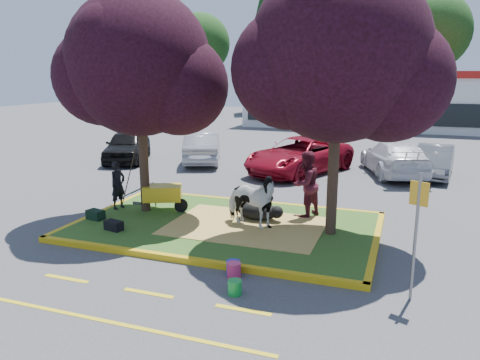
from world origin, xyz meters
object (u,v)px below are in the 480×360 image
(bucket_pink, at_px, (234,270))
(bucket_blue, at_px, (233,268))
(calf, at_px, (258,211))
(bucket_green, at_px, (235,287))
(car_silver, at_px, (203,147))
(cow, at_px, (250,202))
(handler, at_px, (118,185))
(car_black, at_px, (127,146))
(sign_post, at_px, (417,223))
(wheelbarrow, at_px, (163,193))

(bucket_pink, xyz_separation_m, bucket_blue, (-0.06, 0.11, -0.00))
(bucket_pink, bearing_deg, calf, 99.59)
(bucket_green, relative_size, car_silver, 0.07)
(cow, distance_m, calf, 0.81)
(handler, bearing_deg, car_black, 44.30)
(sign_post, relative_size, bucket_pink, 7.70)
(cow, height_order, bucket_blue, cow)
(bucket_pink, bearing_deg, wheelbarrow, 136.02)
(bucket_pink, relative_size, car_black, 0.07)
(wheelbarrow, distance_m, car_black, 9.60)
(wheelbarrow, distance_m, bucket_green, 5.82)
(bucket_green, relative_size, car_black, 0.07)
(handler, xyz_separation_m, bucket_green, (5.34, -3.96, -0.74))
(cow, xyz_separation_m, car_black, (-9.12, 8.03, -0.10))
(bucket_green, bearing_deg, car_black, 130.64)
(cow, height_order, car_silver, cow)
(car_silver, bearing_deg, calf, 102.29)
(bucket_pink, distance_m, car_black, 14.64)
(bucket_green, relative_size, bucket_pink, 0.92)
(wheelbarrow, relative_size, car_silver, 0.45)
(calf, relative_size, bucket_pink, 3.68)
(cow, xyz_separation_m, wheelbarrow, (-3.03, 0.61, -0.18))
(sign_post, bearing_deg, handler, -175.08)
(car_black, bearing_deg, handler, -80.31)
(wheelbarrow, bearing_deg, bucket_green, -70.67)
(cow, relative_size, car_silver, 0.37)
(sign_post, height_order, car_black, sign_post)
(calf, relative_size, car_silver, 0.27)
(bucket_blue, xyz_separation_m, car_silver, (-5.99, 11.73, 0.59))
(handler, bearing_deg, calf, -72.32)
(cow, xyz_separation_m, car_silver, (-5.44, 8.94, -0.11))
(calf, height_order, sign_post, sign_post)
(bucket_blue, bearing_deg, handler, 148.07)
(bucket_green, bearing_deg, wheelbarrow, 132.75)
(calf, distance_m, car_black, 11.72)
(bucket_pink, height_order, car_silver, car_silver)
(sign_post, height_order, bucket_pink, sign_post)
(handler, xyz_separation_m, sign_post, (8.61, -3.00, 0.66))
(cow, distance_m, bucket_green, 3.82)
(bucket_pink, bearing_deg, car_silver, 117.05)
(sign_post, distance_m, bucket_green, 3.69)
(cow, xyz_separation_m, bucket_pink, (0.61, -2.90, -0.70))
(sign_post, height_order, bucket_green, sign_post)
(handler, xyz_separation_m, car_black, (-4.69, 7.71, -0.13))
(cow, relative_size, wheelbarrow, 0.83)
(bucket_green, xyz_separation_m, bucket_blue, (-0.36, 0.86, 0.01))
(bucket_green, height_order, car_black, car_black)
(calf, xyz_separation_m, bucket_pink, (0.60, -3.58, -0.25))
(cow, distance_m, wheelbarrow, 3.09)
(bucket_blue, bearing_deg, sign_post, 1.58)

